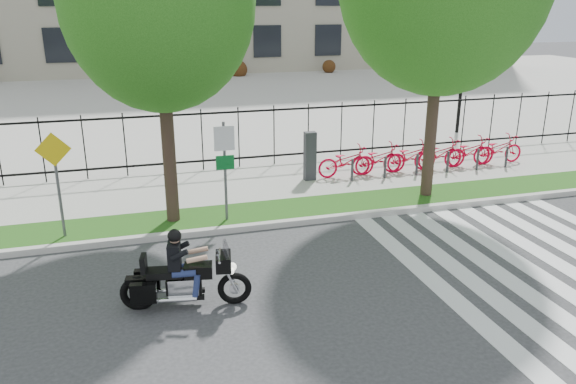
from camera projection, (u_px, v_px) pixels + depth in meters
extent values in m
plane|color=#333235|center=(339.00, 307.00, 10.39)|extent=(120.00, 120.00, 0.00)
cube|color=#BBB7B0|center=(280.00, 224.00, 14.09)|extent=(60.00, 0.20, 0.15)
cube|color=#174912|center=(272.00, 212.00, 14.87)|extent=(60.00, 1.50, 0.15)
cube|color=#AFADA4|center=(251.00, 184.00, 17.14)|extent=(60.00, 3.50, 0.15)
cube|color=#AFADA4|center=(186.00, 97.00, 33.11)|extent=(80.00, 34.00, 0.10)
cylinder|color=black|center=(461.00, 87.00, 23.31)|extent=(0.14, 0.14, 4.00)
cylinder|color=black|center=(466.00, 40.00, 22.70)|extent=(0.06, 0.70, 0.70)
sphere|color=white|center=(458.00, 38.00, 22.57)|extent=(0.36, 0.36, 0.36)
sphere|color=white|center=(474.00, 38.00, 22.76)|extent=(0.36, 0.36, 0.36)
cylinder|color=#33231C|center=(168.00, 144.00, 13.53)|extent=(0.32, 0.32, 3.94)
ellipsoid|color=#1F5914|center=(158.00, 0.00, 12.48)|extent=(4.36, 4.36, 5.01)
cylinder|color=#33231C|center=(432.00, 120.00, 15.36)|extent=(0.32, 0.32, 4.32)
cube|color=#2D2D33|center=(310.00, 156.00, 17.13)|extent=(0.35, 0.25, 1.50)
imported|color=red|center=(346.00, 161.00, 17.53)|extent=(1.86, 0.65, 0.97)
cylinder|color=#2D2D33|center=(352.00, 170.00, 17.12)|extent=(0.08, 0.08, 0.70)
imported|color=red|center=(379.00, 159.00, 17.82)|extent=(1.86, 0.65, 0.97)
cylinder|color=#2D2D33|center=(385.00, 167.00, 17.41)|extent=(0.08, 0.08, 0.70)
imported|color=red|center=(410.00, 156.00, 18.11)|extent=(1.86, 0.65, 0.97)
cylinder|color=#2D2D33|center=(417.00, 164.00, 17.70)|extent=(0.08, 0.08, 0.70)
imported|color=red|center=(440.00, 154.00, 18.40)|extent=(1.86, 0.65, 0.97)
cylinder|color=#2D2D33|center=(448.00, 162.00, 17.99)|extent=(0.08, 0.08, 0.70)
imported|color=red|center=(469.00, 152.00, 18.69)|extent=(1.86, 0.65, 0.97)
cylinder|color=#2D2D33|center=(478.00, 159.00, 18.28)|extent=(0.08, 0.08, 0.70)
imported|color=red|center=(498.00, 149.00, 18.98)|extent=(1.86, 0.65, 0.97)
cylinder|color=#2D2D33|center=(506.00, 157.00, 18.57)|extent=(0.08, 0.08, 0.70)
cylinder|color=#59595B|center=(225.00, 172.00, 13.79)|extent=(0.07, 0.07, 2.50)
cube|color=white|center=(224.00, 138.00, 13.48)|extent=(0.50, 0.03, 0.60)
cube|color=#0C6626|center=(225.00, 162.00, 13.67)|extent=(0.45, 0.03, 0.35)
cylinder|color=#59595B|center=(58.00, 187.00, 12.79)|extent=(0.07, 0.07, 2.40)
cube|color=yellow|center=(53.00, 150.00, 12.47)|extent=(0.78, 0.03, 0.78)
torus|color=black|center=(235.00, 288.00, 10.42)|extent=(0.65, 0.23, 0.64)
torus|color=black|center=(138.00, 293.00, 10.24)|extent=(0.69, 0.25, 0.67)
cube|color=black|center=(223.00, 261.00, 10.22)|extent=(0.36, 0.55, 0.28)
cube|color=#26262B|center=(227.00, 251.00, 10.16)|extent=(0.22, 0.48, 0.28)
cube|color=silver|center=(184.00, 286.00, 10.29)|extent=(0.60, 0.40, 0.37)
cube|color=black|center=(198.00, 270.00, 10.22)|extent=(0.55, 0.40, 0.24)
cube|color=black|center=(165.00, 273.00, 10.17)|extent=(0.69, 0.44, 0.13)
cube|color=black|center=(143.00, 264.00, 10.07)|extent=(0.14, 0.32, 0.31)
cube|color=black|center=(143.00, 293.00, 9.95)|extent=(0.48, 0.22, 0.37)
cube|color=black|center=(147.00, 279.00, 10.47)|extent=(0.48, 0.22, 0.37)
cube|color=black|center=(174.00, 256.00, 10.08)|extent=(0.28, 0.40, 0.48)
sphere|color=tan|center=(175.00, 238.00, 9.97)|extent=(0.21, 0.21, 0.21)
sphere|color=black|center=(174.00, 236.00, 9.96)|extent=(0.25, 0.25, 0.25)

